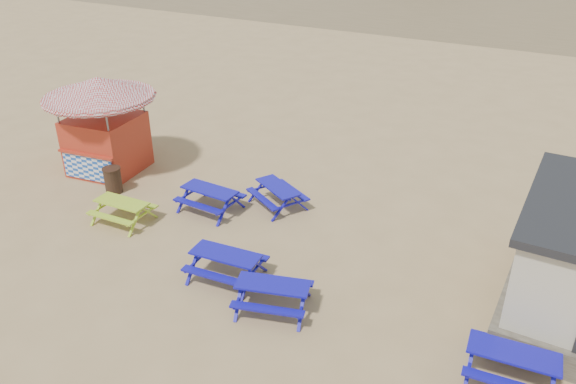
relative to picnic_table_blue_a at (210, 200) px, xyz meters
The scene contains 10 objects.
ground 3.00m from the picnic_table_blue_a, 13.37° to the right, with size 400.00×400.00×0.00m, color tan.
picnic_table_blue_a is the anchor object (origin of this frame).
picnic_table_blue_b 2.32m from the picnic_table_blue_a, 36.75° to the left, with size 2.33×2.19×0.77m.
picnic_table_blue_c 10.97m from the picnic_table_blue_a, 13.76° to the left, with size 2.23×2.00×0.78m.
picnic_table_blue_d 5.70m from the picnic_table_blue_a, 37.10° to the right, with size 2.26×2.01×0.79m.
picnic_table_blue_e 4.00m from the picnic_table_blue_a, 47.15° to the right, with size 2.11×1.77×0.82m.
picnic_table_blue_f 10.78m from the picnic_table_blue_a, 16.05° to the right, with size 2.08×1.74×0.81m.
picnic_table_yellow 2.89m from the picnic_table_blue_a, 135.10° to the right, with size 1.89×1.56×0.76m.
ice_cream_kiosk 5.78m from the picnic_table_blue_a, behind, with size 4.72×4.72×3.75m.
litter_bin 3.93m from the picnic_table_blue_a, behind, with size 0.66×0.66×0.96m.
Camera 1 is at (7.70, -12.66, 9.50)m, focal length 35.00 mm.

